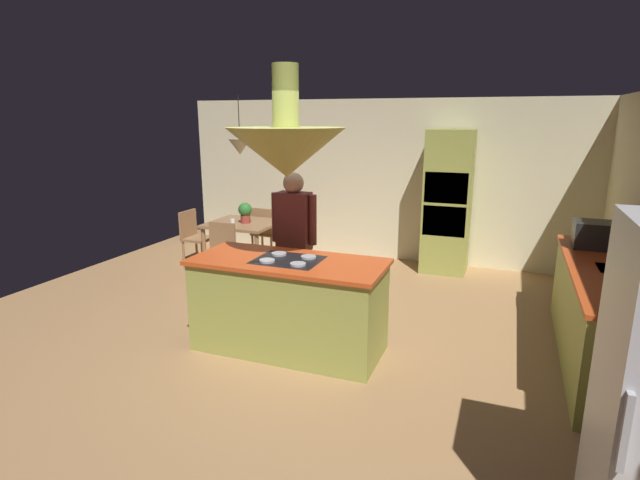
# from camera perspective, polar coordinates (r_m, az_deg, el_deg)

# --- Properties ---
(ground) EXTENTS (8.16, 8.16, 0.00)m
(ground) POSITION_cam_1_polar(r_m,az_deg,el_deg) (5.31, -2.61, -11.42)
(ground) COLOR #AD7F51
(wall_back) EXTENTS (6.80, 0.10, 2.55)m
(wall_back) POSITION_cam_1_polar(r_m,az_deg,el_deg) (8.14, 7.12, 6.81)
(wall_back) COLOR beige
(wall_back) RESTS_ON ground
(kitchen_island) EXTENTS (1.89, 0.84, 0.95)m
(kitchen_island) POSITION_cam_1_polar(r_m,az_deg,el_deg) (4.96, -3.60, -7.43)
(kitchen_island) COLOR #A0A84C
(kitchen_island) RESTS_ON ground
(counter_run_right) EXTENTS (0.73, 2.61, 0.93)m
(counter_run_right) POSITION_cam_1_polar(r_m,az_deg,el_deg) (5.38, 29.57, -7.50)
(counter_run_right) COLOR #A0A84C
(counter_run_right) RESTS_ON ground
(oven_tower) EXTENTS (0.66, 0.62, 2.10)m
(oven_tower) POSITION_cam_1_polar(r_m,az_deg,el_deg) (7.58, 14.42, 4.24)
(oven_tower) COLOR #A0A84C
(oven_tower) RESTS_ON ground
(dining_table) EXTENTS (0.99, 0.90, 0.76)m
(dining_table) POSITION_cam_1_polar(r_m,az_deg,el_deg) (7.44, -8.82, 1.23)
(dining_table) COLOR #966C46
(dining_table) RESTS_ON ground
(person_at_island) EXTENTS (0.53, 0.23, 1.70)m
(person_at_island) POSITION_cam_1_polar(r_m,az_deg,el_deg) (5.50, -2.99, 0.27)
(person_at_island) COLOR tan
(person_at_island) RESTS_ON ground
(range_hood) EXTENTS (1.10, 1.10, 1.00)m
(range_hood) POSITION_cam_1_polar(r_m,az_deg,el_deg) (4.62, -3.89, 10.33)
(range_hood) COLOR #A0A84C
(pendant_light_over_table) EXTENTS (0.32, 0.32, 0.82)m
(pendant_light_over_table) POSITION_cam_1_polar(r_m,az_deg,el_deg) (7.28, -9.18, 10.54)
(pendant_light_over_table) COLOR beige
(chair_facing_island) EXTENTS (0.40, 0.40, 0.87)m
(chair_facing_island) POSITION_cam_1_polar(r_m,az_deg,el_deg) (6.92, -11.52, -1.14)
(chair_facing_island) COLOR #966C46
(chair_facing_island) RESTS_ON ground
(chair_by_back_wall) EXTENTS (0.40, 0.40, 0.87)m
(chair_by_back_wall) POSITION_cam_1_polar(r_m,az_deg,el_deg) (8.05, -6.43, 1.17)
(chair_by_back_wall) COLOR #966C46
(chair_by_back_wall) RESTS_ON ground
(chair_at_corner) EXTENTS (0.40, 0.40, 0.87)m
(chair_at_corner) POSITION_cam_1_polar(r_m,az_deg,el_deg) (7.94, -14.26, 0.64)
(chair_at_corner) COLOR #966C46
(chair_at_corner) RESTS_ON ground
(potted_plant_on_table) EXTENTS (0.20, 0.20, 0.30)m
(potted_plant_on_table) POSITION_cam_1_polar(r_m,az_deg,el_deg) (7.33, -8.58, 3.23)
(potted_plant_on_table) COLOR #99382D
(potted_plant_on_table) RESTS_ON dining_table
(cup_on_table) EXTENTS (0.07, 0.07, 0.09)m
(cup_on_table) POSITION_cam_1_polar(r_m,az_deg,el_deg) (7.24, -10.01, 2.04)
(cup_on_table) COLOR white
(cup_on_table) RESTS_ON dining_table
(canister_flour) EXTENTS (0.12, 0.12, 0.15)m
(canister_flour) POSITION_cam_1_polar(r_m,az_deg,el_deg) (4.61, 31.41, -4.08)
(canister_flour) COLOR silver
(canister_flour) RESTS_ON counter_run_right
(canister_sugar) EXTENTS (0.11, 0.11, 0.15)m
(canister_sugar) POSITION_cam_1_polar(r_m,az_deg,el_deg) (4.78, 31.05, -3.44)
(canister_sugar) COLOR silver
(canister_sugar) RESTS_ON counter_run_right
(canister_tea) EXTENTS (0.12, 0.12, 0.15)m
(canister_tea) POSITION_cam_1_polar(r_m,az_deg,el_deg) (4.96, 30.71, -2.89)
(canister_tea) COLOR #E0B78C
(canister_tea) RESTS_ON counter_run_right
(microwave_on_counter) EXTENTS (0.46, 0.36, 0.28)m
(microwave_on_counter) POSITION_cam_1_polar(r_m,az_deg,el_deg) (5.95, 29.23, 0.50)
(microwave_on_counter) COLOR #232326
(microwave_on_counter) RESTS_ON counter_run_right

